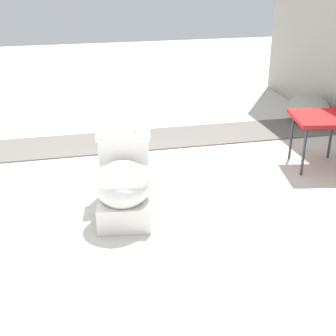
% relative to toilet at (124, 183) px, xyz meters
% --- Properties ---
extents(ground_plane, '(14.00, 14.00, 0.00)m').
position_rel_toilet_xyz_m(ground_plane, '(0.06, -0.02, -0.22)').
color(ground_plane, beige).
extents(gravel_strip, '(0.56, 8.00, 0.01)m').
position_rel_toilet_xyz_m(gravel_strip, '(-1.33, 0.48, -0.21)').
color(gravel_strip, '#605B56').
rests_on(gravel_strip, ground).
extents(toilet, '(0.68, 0.47, 0.52)m').
position_rel_toilet_xyz_m(toilet, '(0.00, 0.00, 0.00)').
color(toilet, white).
rests_on(toilet, ground).
extents(folding_chair_left, '(0.51, 0.51, 0.83)m').
position_rel_toilet_xyz_m(folding_chair_left, '(-0.40, 1.75, 0.29)').
color(folding_chair_left, red).
rests_on(folding_chair_left, ground).
extents(boulder_near, '(0.52, 0.44, 0.30)m').
position_rel_toilet_xyz_m(boulder_near, '(-1.44, 2.12, -0.07)').
color(boulder_near, gray).
rests_on(boulder_near, ground).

